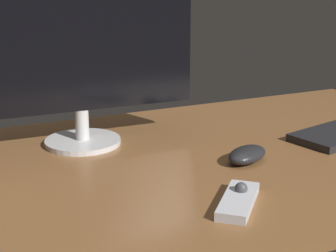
% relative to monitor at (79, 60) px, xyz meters
% --- Properties ---
extents(desk, '(1.40, 0.84, 0.02)m').
position_rel_monitor_xyz_m(desk, '(0.25, -0.20, -0.21)').
color(desk, brown).
rests_on(desk, ground).
extents(monitor, '(0.56, 0.18, 0.37)m').
position_rel_monitor_xyz_m(monitor, '(0.00, 0.00, 0.00)').
color(monitor, silver).
rests_on(monitor, desk).
extents(computer_mouse, '(0.13, 0.11, 0.03)m').
position_rel_monitor_xyz_m(computer_mouse, '(0.29, -0.27, -0.19)').
color(computer_mouse, black).
rests_on(computer_mouse, desk).
extents(media_remote, '(0.14, 0.15, 0.03)m').
position_rel_monitor_xyz_m(media_remote, '(0.16, -0.45, -0.19)').
color(media_remote, '#B7B7BC').
rests_on(media_remote, desk).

